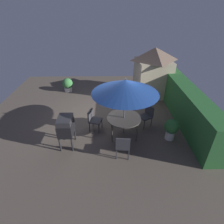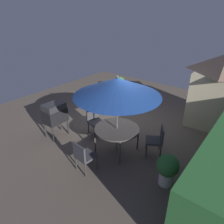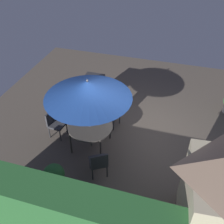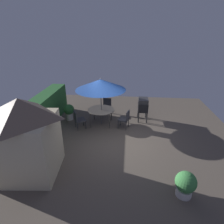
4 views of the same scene
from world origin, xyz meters
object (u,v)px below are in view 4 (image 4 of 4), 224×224
(patio_table, at_px, (101,111))
(chair_near_shed, at_px, (125,118))
(chair_far_side, at_px, (107,105))
(patio_umbrella, at_px, (101,85))
(potted_plant_by_grill, at_px, (69,111))
(garden_shed, at_px, (26,137))
(bbq_grill, at_px, (143,105))
(potted_plant_by_shed, at_px, (185,184))
(chair_toward_hedge, at_px, (78,119))

(patio_table, height_order, chair_near_shed, chair_near_shed)
(chair_far_side, bearing_deg, patio_umbrella, 174.30)
(patio_umbrella, relative_size, potted_plant_by_grill, 2.80)
(garden_shed, xyz_separation_m, patio_table, (3.62, -1.82, -0.61))
(patio_table, relative_size, chair_near_shed, 1.46)
(bbq_grill, bearing_deg, patio_table, 106.42)
(bbq_grill, distance_m, chair_near_shed, 1.33)
(garden_shed, xyz_separation_m, bbq_grill, (4.23, -3.90, -0.48))
(chair_far_side, xyz_separation_m, potted_plant_by_grill, (-0.93, 1.89, -0.02))
(patio_umbrella, height_order, chair_far_side, patio_umbrella)
(patio_umbrella, bearing_deg, potted_plant_by_shed, -144.37)
(bbq_grill, xyz_separation_m, chair_toward_hedge, (-1.21, 3.09, -0.33))
(chair_near_shed, distance_m, potted_plant_by_grill, 3.03)
(garden_shed, bearing_deg, chair_near_shed, -42.58)
(bbq_grill, bearing_deg, chair_near_shed, 137.16)
(patio_umbrella, xyz_separation_m, bbq_grill, (0.61, -2.08, -1.20))
(garden_shed, relative_size, patio_table, 1.99)
(bbq_grill, bearing_deg, potted_plant_by_shed, -169.21)
(bbq_grill, distance_m, chair_toward_hedge, 3.34)
(chair_near_shed, relative_size, potted_plant_by_shed, 1.14)
(potted_plant_by_shed, bearing_deg, patio_umbrella, 35.63)
(potted_plant_by_shed, bearing_deg, garden_shed, 83.50)
(patio_table, xyz_separation_m, bbq_grill, (0.61, -2.08, 0.12))
(patio_table, distance_m, chair_far_side, 1.27)
(patio_table, height_order, potted_plant_by_grill, potted_plant_by_grill)
(garden_shed, xyz_separation_m, potted_plant_by_grill, (3.94, -0.06, -0.83))
(patio_umbrella, bearing_deg, bbq_grill, -73.58)
(garden_shed, distance_m, chair_far_side, 5.31)
(patio_umbrella, height_order, potted_plant_by_shed, patio_umbrella)
(bbq_grill, bearing_deg, chair_toward_hedge, 111.39)
(garden_shed, relative_size, potted_plant_by_shed, 3.30)
(chair_toward_hedge, bearing_deg, potted_plant_by_shed, -131.72)
(chair_toward_hedge, distance_m, potted_plant_by_shed, 5.36)
(potted_plant_by_grill, bearing_deg, chair_toward_hedge, -141.12)
(chair_far_side, bearing_deg, chair_near_shed, -145.94)
(chair_far_side, bearing_deg, patio_table, 174.30)
(chair_toward_hedge, relative_size, potted_plant_by_grill, 1.06)
(bbq_grill, height_order, chair_near_shed, bbq_grill)
(chair_toward_hedge, bearing_deg, chair_far_side, -31.63)
(garden_shed, height_order, bbq_grill, garden_shed)
(patio_umbrella, bearing_deg, potted_plant_by_grill, 79.55)
(patio_umbrella, distance_m, chair_far_side, 1.98)
(bbq_grill, relative_size, potted_plant_by_shed, 1.52)
(garden_shed, distance_m, potted_plant_by_grill, 4.03)
(patio_umbrella, xyz_separation_m, chair_toward_hedge, (-0.60, 1.02, -1.53))
(bbq_grill, xyz_separation_m, potted_plant_by_shed, (-4.78, -0.91, -0.42))
(chair_far_side, xyz_separation_m, chair_toward_hedge, (-1.85, 1.14, 0.00))
(garden_shed, height_order, chair_near_shed, garden_shed)
(chair_far_side, height_order, potted_plant_by_shed, chair_far_side)
(potted_plant_by_grill, bearing_deg, patio_umbrella, -100.45)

